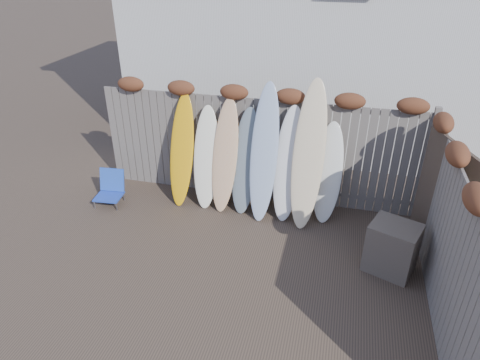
% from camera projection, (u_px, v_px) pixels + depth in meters
% --- Properties ---
extents(ground, '(80.00, 80.00, 0.00)m').
position_uv_depth(ground, '(221.00, 275.00, 6.49)').
color(ground, '#493A2D').
extents(back_fence, '(6.05, 0.28, 2.24)m').
position_uv_depth(back_fence, '(259.00, 141.00, 7.93)').
color(back_fence, slate).
rests_on(back_fence, ground).
extents(right_fence, '(0.28, 4.40, 2.24)m').
position_uv_depth(right_fence, '(447.00, 233.00, 5.50)').
color(right_fence, slate).
rests_on(right_fence, ground).
extents(house, '(8.50, 5.50, 6.33)m').
position_uv_depth(house, '(314.00, 0.00, 10.33)').
color(house, silver).
rests_on(house, ground).
extents(beach_chair, '(0.52, 0.55, 0.64)m').
position_uv_depth(beach_chair, '(111.00, 188.00, 8.18)').
color(beach_chair, blue).
rests_on(beach_chair, ground).
extents(wooden_crate, '(0.85, 0.78, 0.80)m').
position_uv_depth(wooden_crate, '(392.00, 248.00, 6.42)').
color(wooden_crate, '#433C32').
rests_on(wooden_crate, ground).
extents(lattice_panel, '(0.51, 1.28, 2.01)m').
position_uv_depth(lattice_panel, '(441.00, 206.00, 6.32)').
color(lattice_panel, brown).
rests_on(lattice_panel, ground).
extents(surfboard_0, '(0.48, 0.74, 2.05)m').
position_uv_depth(surfboard_0, '(182.00, 151.00, 7.94)').
color(surfboard_0, '#FFB10D').
rests_on(surfboard_0, ground).
extents(surfboard_1, '(0.52, 0.70, 1.86)m').
position_uv_depth(surfboard_1, '(206.00, 158.00, 7.90)').
color(surfboard_1, white).
rests_on(surfboard_1, ground).
extents(surfboard_2, '(0.52, 0.75, 2.04)m').
position_uv_depth(surfboard_2, '(225.00, 156.00, 7.77)').
color(surfboard_2, tan).
rests_on(surfboard_2, ground).
extents(surfboard_3, '(0.54, 0.71, 1.89)m').
position_uv_depth(surfboard_3, '(245.00, 162.00, 7.73)').
color(surfboard_3, slate).
rests_on(surfboard_3, ground).
extents(surfboard_4, '(0.48, 0.83, 2.38)m').
position_uv_depth(surfboard_4, '(264.00, 153.00, 7.47)').
color(surfboard_4, '#A2B7DA').
rests_on(surfboard_4, ground).
extents(surfboard_5, '(0.53, 0.74, 2.00)m').
position_uv_depth(surfboard_5, '(288.00, 165.00, 7.51)').
color(surfboard_5, white).
rests_on(surfboard_5, ground).
extents(surfboard_6, '(0.57, 0.89, 2.49)m').
position_uv_depth(surfboard_6, '(309.00, 156.00, 7.25)').
color(surfboard_6, '#FCE3B4').
rests_on(surfboard_6, ground).
extents(surfboard_7, '(0.50, 0.64, 1.75)m').
position_uv_depth(surfboard_7, '(328.00, 173.00, 7.49)').
color(surfboard_7, white).
rests_on(surfboard_7, ground).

